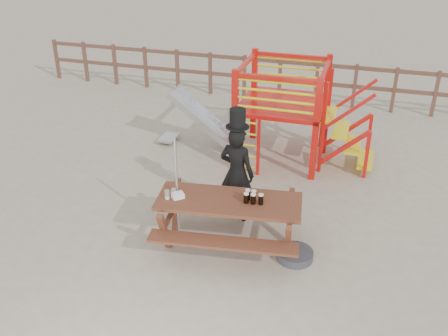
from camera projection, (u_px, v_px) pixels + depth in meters
ground at (223, 252)px, 7.87m from camera, size 60.00×60.00×0.00m
back_fence at (298, 77)px, 13.43m from camera, size 15.09×0.09×1.20m
playground_fort at (279, 110)px, 10.36m from camera, size 4.71×1.84×2.10m
picnic_table at (229, 217)px, 7.78m from camera, size 2.39×1.80×0.86m
man_with_hat at (237, 171)px, 8.36m from camera, size 0.69×0.52×2.01m
metal_pole at (177, 190)px, 7.80m from camera, size 0.04×0.04×1.81m
parasol_base at (295, 255)px, 7.71m from camera, size 0.57×0.57×0.24m
paper_bag at (178, 195)px, 7.66m from camera, size 0.23×0.22×0.08m
stout_pints at (252, 197)px, 7.53m from camera, size 0.30×0.18×0.17m
empty_glasses at (170, 194)px, 7.64m from camera, size 0.16×0.15×0.15m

